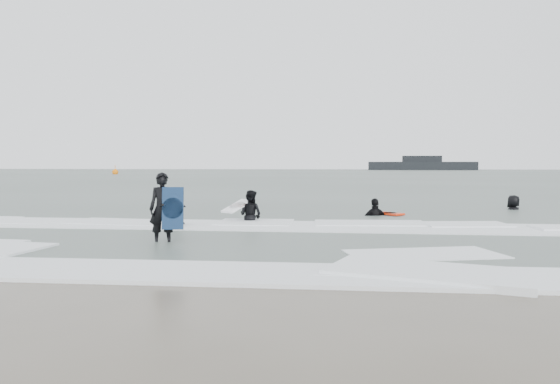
# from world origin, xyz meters

# --- Properties ---
(ground) EXTENTS (320.00, 320.00, 0.00)m
(ground) POSITION_xyz_m (0.00, 0.00, 0.00)
(ground) COLOR brown
(ground) RESTS_ON ground
(sea) EXTENTS (320.00, 320.00, 0.00)m
(sea) POSITION_xyz_m (0.00, 80.00, 0.06)
(sea) COLOR #47544C
(sea) RESTS_ON ground
(surfer_centre) EXTENTS (0.67, 0.49, 1.68)m
(surfer_centre) POSITION_xyz_m (-2.41, 2.57, 0.00)
(surfer_centre) COLOR black
(surfer_centre) RESTS_ON ground
(surfer_wading) EXTENTS (0.95, 0.87, 1.59)m
(surfer_wading) POSITION_xyz_m (-1.19, 7.19, 0.00)
(surfer_wading) COLOR black
(surfer_wading) RESTS_ON ground
(surfer_breaker) EXTENTS (1.21, 1.22, 1.69)m
(surfer_breaker) POSITION_xyz_m (-3.15, 5.76, 0.00)
(surfer_breaker) COLOR black
(surfer_breaker) RESTS_ON ground
(surfer_right_near) EXTENTS (1.14, 0.74, 1.80)m
(surfer_right_near) POSITION_xyz_m (2.76, 9.73, 0.00)
(surfer_right_near) COLOR black
(surfer_right_near) RESTS_ON ground
(surfer_right_far) EXTENTS (0.97, 1.03, 1.77)m
(surfer_right_far) POSITION_xyz_m (8.28, 12.89, 0.00)
(surfer_right_far) COLOR black
(surfer_right_far) RESTS_ON ground
(surf_foam) EXTENTS (30.03, 9.06, 0.09)m
(surf_foam) POSITION_xyz_m (0.00, 3.70, 0.04)
(surf_foam) COLOR white
(surf_foam) RESTS_ON ground
(bodyboards) EXTENTS (6.16, 8.08, 1.25)m
(bodyboards) POSITION_xyz_m (-0.13, 6.52, 0.50)
(bodyboards) COLOR #0E2445
(bodyboards) RESTS_ON ground
(buoy) EXTENTS (1.00, 1.00, 1.65)m
(buoy) POSITION_xyz_m (-37.08, 78.24, 0.42)
(buoy) COLOR orange
(buoy) RESTS_ON ground
(vessel_horizon) EXTENTS (28.95, 5.17, 3.93)m
(vessel_horizon) POSITION_xyz_m (22.08, 144.53, 1.46)
(vessel_horizon) COLOR black
(vessel_horizon) RESTS_ON ground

